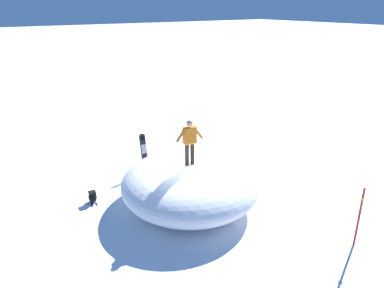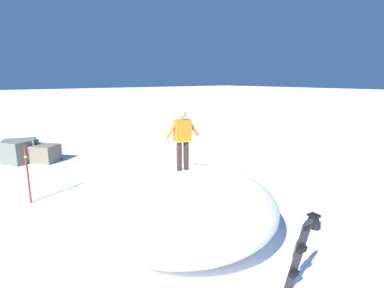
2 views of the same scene
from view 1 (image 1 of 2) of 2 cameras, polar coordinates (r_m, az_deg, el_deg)
ground at (r=13.16m, az=-0.70°, el=-10.11°), size 240.00×240.00×0.00m
snow_mound at (r=13.05m, az=-0.23°, el=-6.11°), size 7.12×7.21×1.69m
snowboarder_standing at (r=12.09m, az=-0.37°, el=0.67°), size 0.98×0.30×1.59m
snowboard_primary_upright at (r=15.62m, az=-7.58°, el=-1.39°), size 0.30×0.40×1.71m
backpack_near at (r=13.89m, az=-15.42°, el=-8.04°), size 0.34×0.51×0.45m
backpack_far at (r=16.62m, az=-1.56°, el=-2.38°), size 0.64×0.37×0.36m
trail_marker_pole at (r=11.92m, az=24.88°, el=-10.24°), size 0.10×0.10×1.94m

